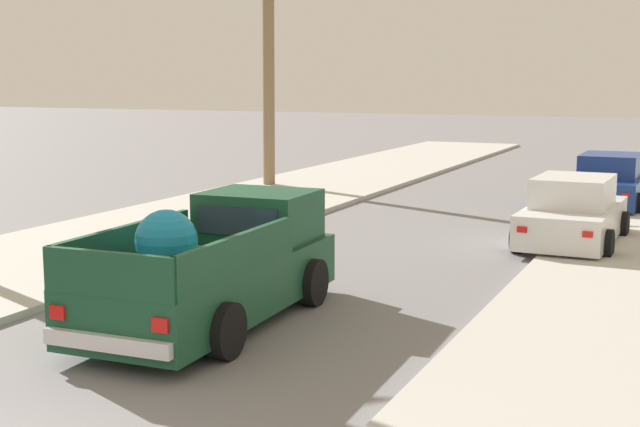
# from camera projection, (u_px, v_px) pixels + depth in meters

# --- Properties ---
(sidewalk_left) EXTENTS (5.13, 60.00, 0.12)m
(sidewalk_left) POSITION_uv_depth(u_px,v_px,m) (156.00, 229.00, 20.80)
(sidewalk_left) COLOR beige
(sidewalk_left) RESTS_ON ground
(curb_left) EXTENTS (0.16, 60.00, 0.10)m
(curb_left) POSITION_uv_depth(u_px,v_px,m) (198.00, 233.00, 20.33)
(curb_left) COLOR silver
(curb_left) RESTS_ON ground
(curb_right) EXTENTS (0.16, 60.00, 0.10)m
(curb_right) POSITION_uv_depth(u_px,v_px,m) (609.00, 268.00, 16.60)
(curb_right) COLOR silver
(curb_right) RESTS_ON ground
(pickup_truck) EXTENTS (2.34, 5.27, 1.86)m
(pickup_truck) POSITION_uv_depth(u_px,v_px,m) (217.00, 268.00, 13.06)
(pickup_truck) COLOR #19472D
(pickup_truck) RESTS_ON ground
(car_right_near) EXTENTS (2.06, 4.28, 1.54)m
(car_right_near) POSITION_uv_depth(u_px,v_px,m) (610.00, 183.00, 24.47)
(car_right_near) COLOR navy
(car_right_near) RESTS_ON ground
(car_left_mid) EXTENTS (2.11, 4.30, 1.54)m
(car_left_mid) POSITION_uv_depth(u_px,v_px,m) (573.00, 214.00, 18.91)
(car_left_mid) COLOR silver
(car_left_mid) RESTS_ON ground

